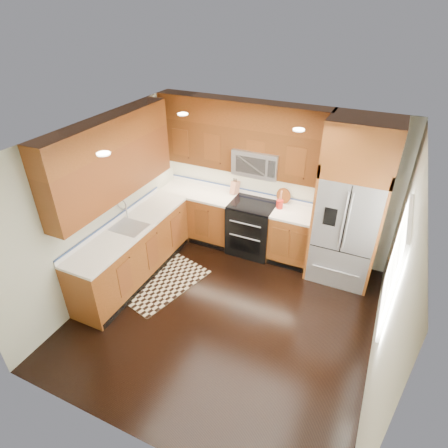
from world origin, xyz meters
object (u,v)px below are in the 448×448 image
at_px(range, 252,228).
at_px(utensil_crock, 280,202).
at_px(refrigerator, 351,205).
at_px(knife_block, 235,187).
at_px(rug, 163,282).

xyz_separation_m(range, utensil_crock, (0.45, 0.06, 0.58)).
relative_size(refrigerator, knife_block, 8.99).
distance_m(range, rug, 1.79).
height_order(range, refrigerator, refrigerator).
height_order(refrigerator, rug, refrigerator).
xyz_separation_m(rug, knife_block, (0.51, 1.69, 1.05)).
bearing_deg(utensil_crock, range, -171.86).
height_order(range, utensil_crock, utensil_crock).
distance_m(range, utensil_crock, 0.73).
height_order(refrigerator, utensil_crock, refrigerator).
height_order(refrigerator, knife_block, refrigerator).
bearing_deg(rug, utensil_crock, 62.11).
xyz_separation_m(refrigerator, utensil_crock, (-1.10, 0.10, -0.25)).
xyz_separation_m(refrigerator, knife_block, (-1.99, 0.28, -0.25)).
xyz_separation_m(range, knife_block, (-0.44, 0.25, 0.59)).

